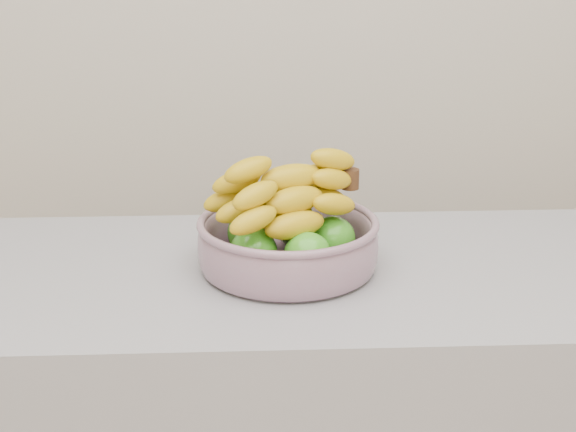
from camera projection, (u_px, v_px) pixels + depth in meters
name	position (u px, v px, depth m)	size (l,w,h in m)	color
fruit_bowl	(288.00, 237.00, 1.42)	(0.32, 0.32, 0.19)	#8B97A6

